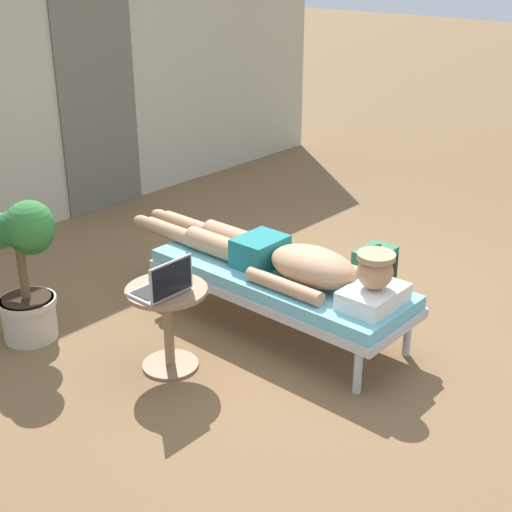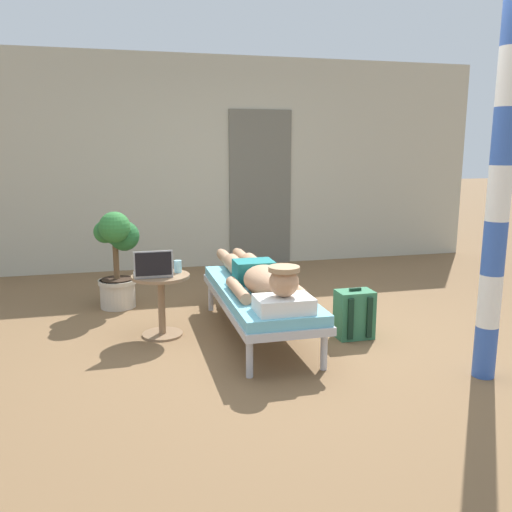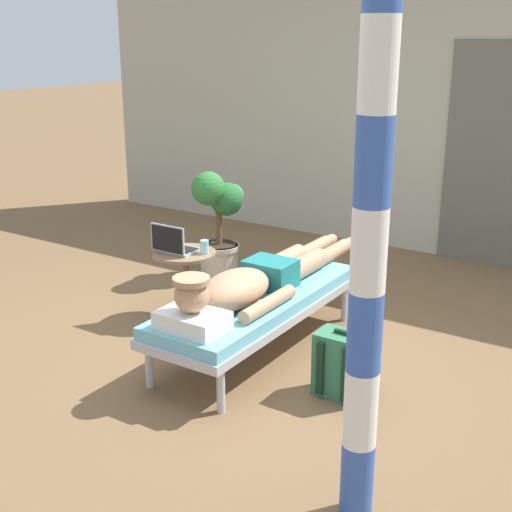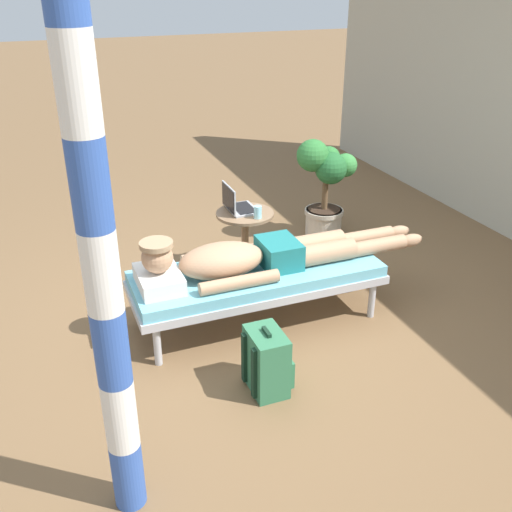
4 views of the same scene
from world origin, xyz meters
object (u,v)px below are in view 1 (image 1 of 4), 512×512
at_px(person_reclining, 284,259).
at_px(side_table, 168,314).
at_px(lounge_chair, 279,282).
at_px(backpack, 373,275).
at_px(laptop, 164,285).
at_px(drink_glass, 178,270).
at_px(potted_plant, 23,258).

bearing_deg(person_reclining, side_table, 163.32).
distance_m(lounge_chair, backpack, 0.81).
distance_m(lounge_chair, laptop, 0.89).
distance_m(person_reclining, backpack, 0.85).
height_order(lounge_chair, backpack, backpack).
bearing_deg(lounge_chair, laptop, 169.87).
distance_m(drink_glass, backpack, 1.53).
bearing_deg(laptop, backpack, -13.58).
bearing_deg(person_reclining, lounge_chair, 90.00).
distance_m(person_reclining, potted_plant, 1.62).
bearing_deg(drink_glass, person_reclining, -24.55).
bearing_deg(drink_glass, laptop, -153.16).
bearing_deg(lounge_chair, drink_glass, 157.96).
bearing_deg(lounge_chair, side_table, 165.56).
xyz_separation_m(drink_glass, backpack, (1.39, -0.49, -0.38)).
bearing_deg(potted_plant, laptop, -73.21).
bearing_deg(side_table, lounge_chair, -14.44).
relative_size(side_table, backpack, 1.23).
xyz_separation_m(side_table, drink_glass, (0.15, 0.06, 0.22)).
relative_size(side_table, laptop, 1.69).
height_order(laptop, potted_plant, potted_plant).
height_order(side_table, potted_plant, potted_plant).
xyz_separation_m(lounge_chair, side_table, (-0.79, 0.20, 0.01)).
xyz_separation_m(drink_glass, potted_plant, (-0.50, 0.86, -0.01)).
distance_m(lounge_chair, side_table, 0.81).
xyz_separation_m(lounge_chair, person_reclining, (-0.00, -0.03, 0.17)).
height_order(backpack, potted_plant, potted_plant).
distance_m(side_table, backpack, 1.61).
distance_m(person_reclining, laptop, 0.87).
xyz_separation_m(person_reclining, drink_glass, (-0.64, 0.29, 0.06)).
bearing_deg(laptop, person_reclining, -12.28).
xyz_separation_m(lounge_chair, drink_glass, (-0.64, 0.26, 0.23)).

